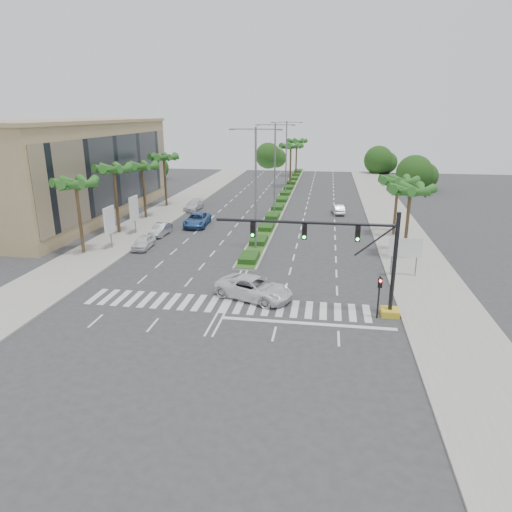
{
  "coord_description": "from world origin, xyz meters",
  "views": [
    {
      "loc": [
        6.87,
        -29.68,
        13.29
      ],
      "look_at": [
        1.83,
        2.52,
        3.0
      ],
      "focal_mm": 32.0,
      "sensor_mm": 36.0,
      "label": 1
    }
  ],
  "objects": [
    {
      "name": "palm_left_mid",
      "position": [
        -16.5,
        18.0,
        7.08
      ],
      "size": [
        4.57,
        4.68,
        7.95
      ],
      "color": "brown",
      "rests_on": "ground"
    },
    {
      "name": "palm_right_far",
      "position": [
        14.5,
        22.0,
        5.91
      ],
      "size": [
        4.57,
        4.68,
        6.75
      ],
      "color": "brown",
      "rests_on": "ground"
    },
    {
      "name": "palm_left_end",
      "position": [
        -16.5,
        34.0,
        6.88
      ],
      "size": [
        4.57,
        4.68,
        7.75
      ],
      "color": "brown",
      "rests_on": "ground"
    },
    {
      "name": "streetlight_mid",
      "position": [
        0.0,
        30.0,
        6.81
      ],
      "size": [
        5.1,
        0.25,
        12.0
      ],
      "color": "slate",
      "rests_on": "ground"
    },
    {
      "name": "car_parked_d",
      "position": [
        -11.8,
        32.08,
        0.66
      ],
      "size": [
        2.07,
        4.66,
        1.33
      ],
      "primitive_type": "imported",
      "rotation": [
        0.0,
        0.0,
        -0.05
      ],
      "color": "silver",
      "rests_on": "ground"
    },
    {
      "name": "billboard_near",
      "position": [
        -14.5,
        12.0,
        2.96
      ],
      "size": [
        0.18,
        2.1,
        4.35
      ],
      "color": "slate",
      "rests_on": "ground"
    },
    {
      "name": "direction_sign",
      "position": [
        13.5,
        7.99,
        2.45
      ],
      "size": [
        2.7,
        0.11,
        3.4
      ],
      "color": "slate",
      "rests_on": "ground"
    },
    {
      "name": "car_parked_b",
      "position": [
        -11.52,
        17.99,
        0.66
      ],
      "size": [
        1.64,
        4.07,
        1.32
      ],
      "primitive_type": "imported",
      "rotation": [
        0.0,
        0.0,
        -0.06
      ],
      "color": "#BBBAC0",
      "rests_on": "ground"
    },
    {
      "name": "pedestrian_signal",
      "position": [
        10.6,
        -0.68,
        2.04
      ],
      "size": [
        0.28,
        0.36,
        3.0
      ],
      "color": "black",
      "rests_on": "ground"
    },
    {
      "name": "palm_median_b",
      "position": [
        0.0,
        70.0,
        7.17
      ],
      "size": [
        4.57,
        4.68,
        8.05
      ],
      "color": "brown",
      "rests_on": "ground"
    },
    {
      "name": "building",
      "position": [
        -26.0,
        26.0,
        6.0
      ],
      "size": [
        12.0,
        36.0,
        12.0
      ],
      "primitive_type": "cube",
      "color": "tan",
      "rests_on": "ground"
    },
    {
      "name": "car_crossing",
      "position": [
        1.83,
        1.51,
        0.82
      ],
      "size": [
        6.49,
        4.75,
        1.64
      ],
      "primitive_type": "imported",
      "rotation": [
        0.0,
        0.0,
        1.18
      ],
      "color": "white",
      "rests_on": "ground"
    },
    {
      "name": "car_parked_c",
      "position": [
        -8.64,
        22.87,
        0.78
      ],
      "size": [
        2.94,
        5.78,
        1.57
      ],
      "primitive_type": "imported",
      "rotation": [
        0.0,
        0.0,
        0.06
      ],
      "color": "#315898",
      "rests_on": "ground"
    },
    {
      "name": "streetlight_far",
      "position": [
        0.0,
        46.0,
        6.81
      ],
      "size": [
        5.1,
        0.25,
        12.0
      ],
      "color": "slate",
      "rests_on": "ground"
    },
    {
      "name": "footpath_left",
      "position": [
        -15.2,
        20.0,
        0.07
      ],
      "size": [
        6.0,
        120.0,
        0.15
      ],
      "primitive_type": "cube",
      "color": "gray",
      "rests_on": "ground"
    },
    {
      "name": "streetlight_near",
      "position": [
        0.0,
        14.0,
        6.81
      ],
      "size": [
        5.1,
        0.25,
        12.0
      ],
      "color": "slate",
      "rests_on": "ground"
    },
    {
      "name": "palm_left_near",
      "position": [
        -16.5,
        10.0,
        6.69
      ],
      "size": [
        4.57,
        4.68,
        7.55
      ],
      "color": "brown",
      "rests_on": "ground"
    },
    {
      "name": "palm_left_far",
      "position": [
        -16.5,
        26.0,
        6.5
      ],
      "size": [
        4.57,
        4.68,
        7.35
      ],
      "color": "brown",
      "rests_on": "ground"
    },
    {
      "name": "palm_median_a",
      "position": [
        0.0,
        55.0,
        7.17
      ],
      "size": [
        4.57,
        4.68,
        8.05
      ],
      "color": "brown",
      "rests_on": "ground"
    },
    {
      "name": "ground",
      "position": [
        0.0,
        0.0,
        0.0
      ],
      "size": [
        160.0,
        160.0,
        0.0
      ],
      "primitive_type": "plane",
      "color": "#333335",
      "rests_on": "ground"
    },
    {
      "name": "median_grass",
      "position": [
        0.0,
        45.0,
        0.22
      ],
      "size": [
        1.8,
        75.0,
        0.04
      ],
      "primitive_type": "cube",
      "color": "#22511B",
      "rests_on": "median"
    },
    {
      "name": "median",
      "position": [
        0.0,
        45.0,
        0.1
      ],
      "size": [
        2.2,
        75.0,
        0.2
      ],
      "primitive_type": "cube",
      "color": "gray",
      "rests_on": "ground"
    },
    {
      "name": "palm_right_near",
      "position": [
        14.5,
        14.0,
        6.2
      ],
      "size": [
        4.57,
        4.68,
        7.05
      ],
      "color": "brown",
      "rests_on": "ground"
    },
    {
      "name": "footpath_right",
      "position": [
        15.2,
        20.0,
        0.07
      ],
      "size": [
        6.0,
        120.0,
        0.15
      ],
      "primitive_type": "cube",
      "color": "gray",
      "rests_on": "ground"
    },
    {
      "name": "signal_gantry",
      "position": [
        9.27,
        -0.0,
        3.46
      ],
      "size": [
        12.6,
        1.2,
        7.2
      ],
      "color": "gold",
      "rests_on": "ground"
    },
    {
      "name": "car_parked_a",
      "position": [
        -11.38,
        12.7,
        0.67
      ],
      "size": [
        1.75,
        3.99,
        1.34
      ],
      "primitive_type": "imported",
      "rotation": [
        0.0,
        0.0,
        0.04
      ],
      "color": "silver",
      "rests_on": "ground"
    },
    {
      "name": "car_right",
      "position": [
        8.5,
        32.65,
        0.65
      ],
      "size": [
        1.82,
        4.06,
        1.29
      ],
      "primitive_type": "imported",
      "rotation": [
        0.0,
        0.0,
        3.26
      ],
      "color": "silver",
      "rests_on": "ground"
    },
    {
      "name": "billboard_far",
      "position": [
        -14.5,
        18.0,
        2.96
      ],
      "size": [
        0.18,
        2.1,
        4.35
      ],
      "color": "slate",
      "rests_on": "ground"
    }
  ]
}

